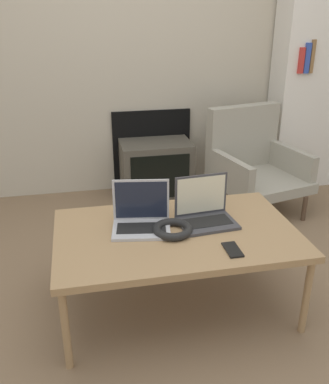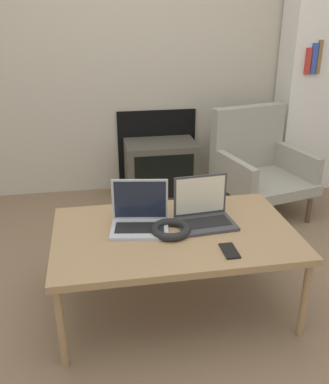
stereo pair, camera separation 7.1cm
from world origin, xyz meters
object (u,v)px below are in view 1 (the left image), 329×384
at_px(headphones, 173,229).
at_px(tv, 156,169).
at_px(laptop_left, 141,217).
at_px(laptop_right, 205,212).
at_px(armchair, 252,160).
at_px(phone, 233,250).

relative_size(headphones, tv, 0.35).
height_order(laptop_left, laptop_right, same).
bearing_deg(armchair, phone, -129.36).
relative_size(laptop_left, phone, 2.39).
bearing_deg(armchair, headphones, -141.42).
bearing_deg(laptop_left, armchair, 54.67).
bearing_deg(tv, headphones, -97.52).
xyz_separation_m(laptop_left, headphones, (0.14, -0.09, -0.04)).
xyz_separation_m(laptop_left, armchair, (1.07, 1.09, -0.13)).
distance_m(laptop_right, armchair, 1.31).
bearing_deg(laptop_right, armchair, 51.19).
bearing_deg(phone, tv, 91.31).
relative_size(phone, tv, 0.23).
bearing_deg(headphones, phone, -42.99).
xyz_separation_m(laptop_right, armchair, (0.73, 1.08, -0.13)).
height_order(laptop_right, tv, laptop_right).
bearing_deg(armchair, laptop_left, -147.89).
xyz_separation_m(laptop_left, laptop_right, (0.34, 0.00, 0.00)).
bearing_deg(laptop_left, phone, -30.32).
xyz_separation_m(headphones, phone, (0.24, -0.22, -0.02)).
height_order(laptop_left, armchair, armchair).
height_order(laptop_right, phone, laptop_right).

